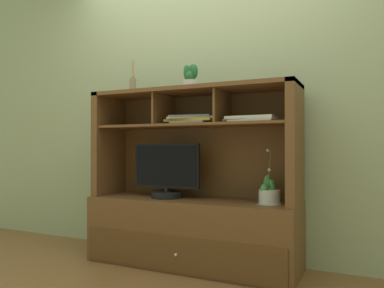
{
  "coord_description": "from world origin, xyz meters",
  "views": [
    {
      "loc": [
        1.21,
        -2.6,
        0.9
      ],
      "look_at": [
        0.0,
        0.0,
        0.93
      ],
      "focal_mm": 34.99,
      "sensor_mm": 36.0,
      "label": 1
    }
  ],
  "objects_px": {
    "tv_monitor": "(166,175)",
    "magazine_stack_left": "(252,119)",
    "potted_fern": "(268,194)",
    "diffuser_bottle": "(133,85)",
    "potted_succulent": "(191,78)",
    "potted_orchid": "(269,197)",
    "magazine_stack_centre": "(192,120)",
    "media_console": "(192,212)"
  },
  "relations": [
    {
      "from": "tv_monitor",
      "to": "magazine_stack_left",
      "type": "xyz_separation_m",
      "value": [
        0.69,
        -0.02,
        0.41
      ]
    },
    {
      "from": "potted_fern",
      "to": "diffuser_bottle",
      "type": "bearing_deg",
      "value": -178.07
    },
    {
      "from": "magazine_stack_left",
      "to": "potted_succulent",
      "type": "bearing_deg",
      "value": 176.81
    },
    {
      "from": "tv_monitor",
      "to": "potted_orchid",
      "type": "distance_m",
      "value": 0.82
    },
    {
      "from": "magazine_stack_centre",
      "to": "potted_succulent",
      "type": "relative_size",
      "value": 2.2
    },
    {
      "from": "tv_monitor",
      "to": "diffuser_bottle",
      "type": "relative_size",
      "value": 2.05
    },
    {
      "from": "tv_monitor",
      "to": "potted_fern",
      "type": "height_order",
      "value": "tv_monitor"
    },
    {
      "from": "magazine_stack_centre",
      "to": "magazine_stack_left",
      "type": "bearing_deg",
      "value": -2.44
    },
    {
      "from": "potted_succulent",
      "to": "potted_orchid",
      "type": "bearing_deg",
      "value": 1.55
    },
    {
      "from": "potted_succulent",
      "to": "magazine_stack_left",
      "type": "bearing_deg",
      "value": -3.19
    },
    {
      "from": "magazine_stack_centre",
      "to": "media_console",
      "type": "bearing_deg",
      "value": 110.62
    },
    {
      "from": "diffuser_bottle",
      "to": "potted_orchid",
      "type": "bearing_deg",
      "value": 0.89
    },
    {
      "from": "media_console",
      "to": "magazine_stack_centre",
      "type": "height_order",
      "value": "media_console"
    },
    {
      "from": "potted_fern",
      "to": "magazine_stack_centre",
      "type": "xyz_separation_m",
      "value": [
        -0.57,
        -0.04,
        0.53
      ]
    },
    {
      "from": "tv_monitor",
      "to": "potted_succulent",
      "type": "relative_size",
      "value": 2.97
    },
    {
      "from": "media_console",
      "to": "potted_fern",
      "type": "relative_size",
      "value": 8.1
    },
    {
      "from": "magazine_stack_left",
      "to": "diffuser_bottle",
      "type": "distance_m",
      "value": 1.06
    },
    {
      "from": "potted_fern",
      "to": "tv_monitor",
      "type": "bearing_deg",
      "value": -176.61
    },
    {
      "from": "potted_orchid",
      "to": "tv_monitor",
      "type": "bearing_deg",
      "value": -178.08
    },
    {
      "from": "media_console",
      "to": "diffuser_bottle",
      "type": "xyz_separation_m",
      "value": [
        -0.52,
        -0.03,
        1.01
      ]
    },
    {
      "from": "tv_monitor",
      "to": "diffuser_bottle",
      "type": "bearing_deg",
      "value": 178.31
    },
    {
      "from": "magazine_stack_centre",
      "to": "potted_succulent",
      "type": "distance_m",
      "value": 0.32
    },
    {
      "from": "magazine_stack_left",
      "to": "magazine_stack_centre",
      "type": "bearing_deg",
      "value": 177.56
    },
    {
      "from": "media_console",
      "to": "potted_fern",
      "type": "bearing_deg",
      "value": 0.25
    },
    {
      "from": "media_console",
      "to": "diffuser_bottle",
      "type": "distance_m",
      "value": 1.14
    },
    {
      "from": "potted_fern",
      "to": "potted_succulent",
      "type": "bearing_deg",
      "value": -176.48
    },
    {
      "from": "potted_succulent",
      "to": "media_console",
      "type": "bearing_deg",
      "value": 89.52
    },
    {
      "from": "tv_monitor",
      "to": "potted_fern",
      "type": "bearing_deg",
      "value": 3.39
    },
    {
      "from": "potted_fern",
      "to": "diffuser_bottle",
      "type": "xyz_separation_m",
      "value": [
        -1.11,
        -0.04,
        0.84
      ]
    },
    {
      "from": "magazine_stack_centre",
      "to": "diffuser_bottle",
      "type": "relative_size",
      "value": 1.52
    },
    {
      "from": "potted_orchid",
      "to": "magazine_stack_left",
      "type": "relative_size",
      "value": 1.01
    },
    {
      "from": "potted_orchid",
      "to": "potted_succulent",
      "type": "height_order",
      "value": "potted_succulent"
    },
    {
      "from": "diffuser_bottle",
      "to": "media_console",
      "type": "bearing_deg",
      "value": 3.79
    },
    {
      "from": "potted_fern",
      "to": "potted_orchid",
      "type": "bearing_deg",
      "value": -49.86
    },
    {
      "from": "tv_monitor",
      "to": "potted_succulent",
      "type": "xyz_separation_m",
      "value": [
        0.2,
        0.01,
        0.75
      ]
    },
    {
      "from": "magazine_stack_left",
      "to": "potted_succulent",
      "type": "height_order",
      "value": "potted_succulent"
    },
    {
      "from": "potted_succulent",
      "to": "potted_fern",
      "type": "bearing_deg",
      "value": 3.52
    },
    {
      "from": "magazine_stack_left",
      "to": "diffuser_bottle",
      "type": "bearing_deg",
      "value": 178.53
    },
    {
      "from": "potted_fern",
      "to": "media_console",
      "type": "bearing_deg",
      "value": -179.75
    },
    {
      "from": "magazine_stack_left",
      "to": "potted_succulent",
      "type": "distance_m",
      "value": 0.59
    },
    {
      "from": "potted_orchid",
      "to": "magazine_stack_left",
      "type": "xyz_separation_m",
      "value": [
        -0.11,
        -0.04,
        0.54
      ]
    },
    {
      "from": "magazine_stack_left",
      "to": "magazine_stack_centre",
      "type": "relative_size",
      "value": 0.91
    }
  ]
}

